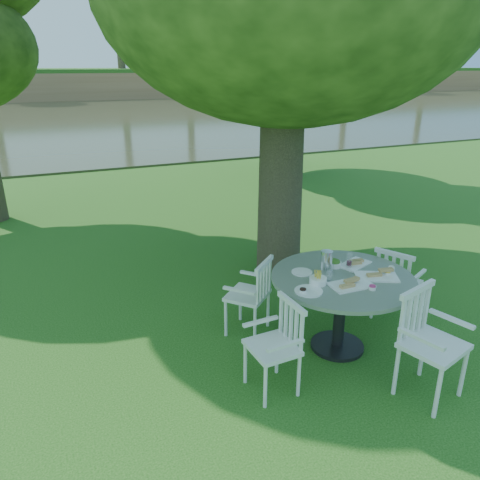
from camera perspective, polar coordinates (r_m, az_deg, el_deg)
ground at (r=5.85m, az=0.79°, el=-8.45°), size 140.00×140.00×0.00m
table at (r=4.91m, az=12.30°, el=-6.00°), size 1.45×1.45×0.84m
chair_ne at (r=5.66m, az=18.37°, el=-4.63°), size 0.59×0.60×0.90m
chair_nw at (r=5.14m, az=1.82°, el=-6.26°), size 0.61×0.61×0.88m
chair_sw at (r=4.34m, az=4.98°, el=-11.94°), size 0.44×0.46×0.87m
chair_se at (r=4.55m, az=21.57°, el=-10.62°), size 0.62×0.60×1.01m
tableware at (r=4.82m, az=11.82°, el=-3.85°), size 1.22×0.75×0.24m
river at (r=27.89m, az=-19.53°, el=13.60°), size 100.00×28.00×0.12m
far_bank at (r=46.06m, az=-22.49°, el=24.67°), size 100.00×18.00×15.20m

